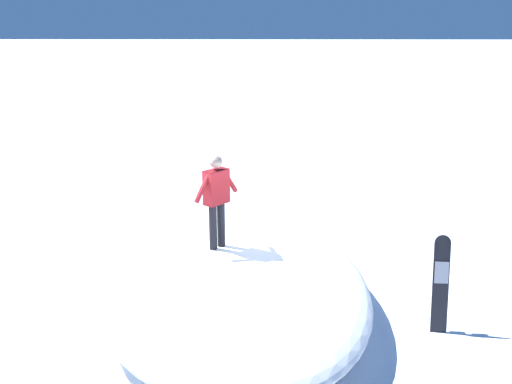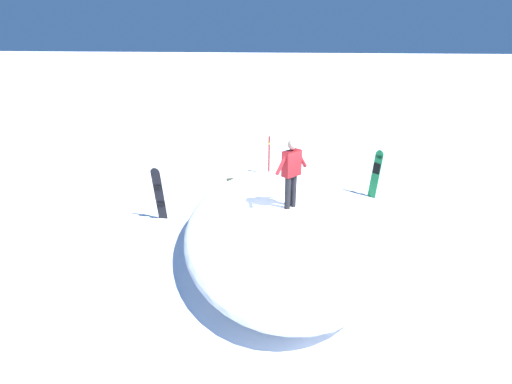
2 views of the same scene
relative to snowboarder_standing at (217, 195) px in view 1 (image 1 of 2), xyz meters
name	(u,v)px [view 1 (image 1 of 2)]	position (x,y,z in m)	size (l,w,h in m)	color
ground	(257,300)	(0.71, 0.08, -2.05)	(240.00, 240.00, 0.00)	white
snow_mound	(230,276)	(0.21, -0.05, -1.51)	(7.57, 4.75, 1.08)	white
snowboarder_standing	(217,195)	(0.00, 0.00, 0.00)	(0.74, 0.82, 1.68)	black
snowboard_secondary_upright	(441,282)	(3.74, -0.91, -1.20)	(0.28, 0.26, 1.64)	black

